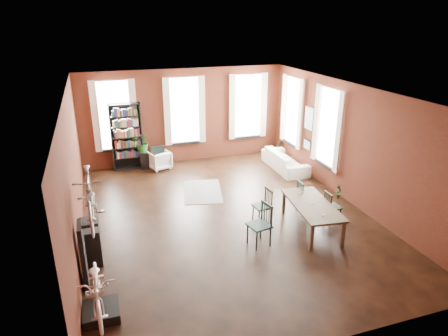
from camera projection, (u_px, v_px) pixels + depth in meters
name	position (u px, v px, depth m)	size (l,w,h in m)	color
room	(228.00, 129.00, 10.09)	(9.00, 9.04, 3.22)	black
dining_table	(311.00, 216.00, 9.54)	(0.88, 1.93, 0.66)	brown
dining_chair_a	(259.00, 225.00, 8.81)	(0.45, 0.45, 0.97)	#1A3937
dining_chair_b	(262.00, 206.00, 9.82)	(0.40, 0.40, 0.86)	black
dining_chair_c	(332.00, 206.00, 9.90)	(0.36, 0.36, 0.77)	black
dining_chair_d	(306.00, 197.00, 10.34)	(0.40, 0.40, 0.86)	#1A383A
bookshelf	(127.00, 137.00, 13.07)	(1.00, 0.32, 2.20)	black
white_armchair	(159.00, 159.00, 13.32)	(0.65, 0.61, 0.67)	white
cream_sofa	(285.00, 157.00, 13.25)	(2.08, 0.61, 0.81)	beige
striped_rug	(203.00, 191.00, 11.67)	(1.07, 1.71, 0.01)	black
bike_trainer	(101.00, 312.00, 6.81)	(0.61, 0.61, 0.18)	black
bike_wall_rack	(83.00, 256.00, 7.41)	(0.16, 0.60, 1.30)	black
console_table	(91.00, 242.00, 8.33)	(0.40, 0.80, 0.80)	black
plant_stand	(145.00, 160.00, 13.36)	(0.28, 0.28, 0.57)	black
plant_by_sofa	(278.00, 152.00, 14.68)	(0.32, 0.58, 0.26)	#295A24
plant_small	(338.00, 195.00, 11.26)	(0.20, 0.38, 0.14)	#274F1F
bicycle_floor	(95.00, 269.00, 6.45)	(0.57, 0.85, 1.62)	white
bicycle_hung	(88.00, 180.00, 6.95)	(0.47, 1.00, 1.66)	#A5A8AD
plant_on_stand	(143.00, 144.00, 13.18)	(0.61, 0.68, 0.53)	#265D25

